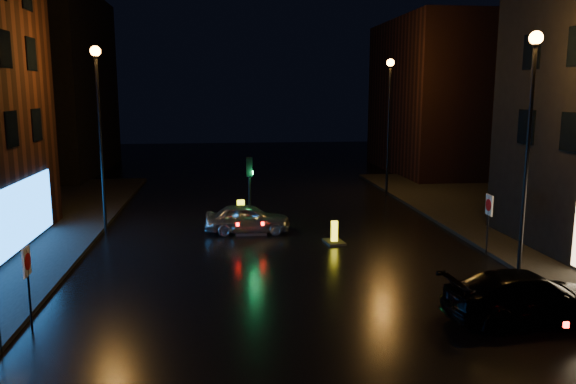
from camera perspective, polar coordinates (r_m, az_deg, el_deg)
The scene contains 13 objects.
ground at distance 13.63m, azimuth 4.64°, elevation -17.99°, with size 120.00×120.00×0.00m, color black.
building_far_left at distance 48.69m, azimuth -23.30°, elevation 10.02°, with size 8.00×16.00×14.00m, color black.
building_far_right at distance 47.12m, azimuth 15.18°, elevation 9.29°, with size 8.00×14.00×12.00m, color black.
street_lamp_lfar at distance 26.33m, azimuth -18.66°, elevation 7.76°, with size 0.44×0.44×8.37m.
street_lamp_rnear at distance 20.53m, azimuth 23.38°, elevation 6.93°, with size 0.44×0.44×8.37m.
street_lamp_rfar at distance 35.30m, azimuth 10.24°, elevation 8.60°, with size 0.44×0.44×8.37m.
traffic_signal at distance 26.47m, azimuth -3.89°, elevation -2.79°, with size 1.40×2.40×3.45m.
silver_hatchback at distance 25.96m, azimuth -4.12°, elevation -2.68°, with size 1.57×3.91×1.33m, color #B0B2B8.
dark_sedan at distance 17.52m, azimuth 23.17°, elevation -9.75°, with size 1.97×4.85×1.41m, color black.
bollard_near at distance 24.26m, azimuth 4.72°, elevation -4.70°, with size 0.87×1.19×0.97m.
bollard_far at distance 27.69m, azimuth -4.79°, elevation -2.73°, with size 1.33×1.60×1.20m.
road_sign_left at distance 16.57m, azimuth -24.97°, elevation -7.10°, with size 0.08×0.57×2.37m.
road_sign_right at distance 23.34m, azimuth 19.72°, elevation -1.76°, with size 0.10×0.60×2.46m.
Camera 1 is at (-2.45, -11.77, 6.42)m, focal length 35.00 mm.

